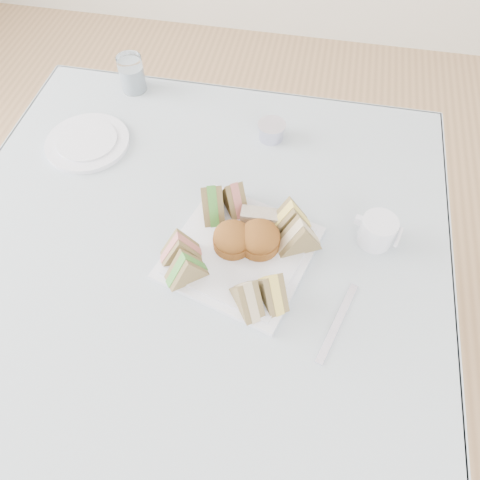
% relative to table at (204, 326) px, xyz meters
% --- Properties ---
extents(floor, '(4.00, 4.00, 0.00)m').
position_rel_table_xyz_m(floor, '(0.00, 0.00, -0.37)').
color(floor, '#9E7751').
rests_on(floor, ground).
extents(table, '(0.90, 0.90, 0.74)m').
position_rel_table_xyz_m(table, '(0.00, 0.00, 0.00)').
color(table, brown).
rests_on(table, floor).
extents(tablecloth, '(1.02, 1.02, 0.01)m').
position_rel_table_xyz_m(tablecloth, '(0.00, 0.00, 0.37)').
color(tablecloth, silver).
rests_on(tablecloth, table).
extents(serving_plate, '(0.32, 0.32, 0.01)m').
position_rel_table_xyz_m(serving_plate, '(0.10, 0.00, 0.38)').
color(serving_plate, white).
rests_on(serving_plate, tablecloth).
extents(sandwich_fl_a, '(0.09, 0.07, 0.07)m').
position_rel_table_xyz_m(sandwich_fl_a, '(-0.01, -0.03, 0.42)').
color(sandwich_fl_a, olive).
rests_on(sandwich_fl_a, serving_plate).
extents(sandwich_fl_b, '(0.09, 0.08, 0.07)m').
position_rel_table_xyz_m(sandwich_fl_b, '(0.01, -0.07, 0.42)').
color(sandwich_fl_b, olive).
rests_on(sandwich_fl_b, serving_plate).
extents(sandwich_fr_a, '(0.08, 0.09, 0.07)m').
position_rel_table_xyz_m(sandwich_fr_a, '(0.17, -0.09, 0.42)').
color(sandwich_fr_a, olive).
rests_on(sandwich_fr_a, serving_plate).
extents(sandwich_fr_b, '(0.08, 0.09, 0.07)m').
position_rel_table_xyz_m(sandwich_fr_b, '(0.13, -0.11, 0.42)').
color(sandwich_fr_b, olive).
rests_on(sandwich_fr_b, serving_plate).
extents(sandwich_bl_a, '(0.07, 0.10, 0.08)m').
position_rel_table_xyz_m(sandwich_bl_a, '(0.02, 0.09, 0.43)').
color(sandwich_bl_a, olive).
rests_on(sandwich_bl_a, serving_plate).
extents(sandwich_bl_b, '(0.08, 0.09, 0.07)m').
position_rel_table_xyz_m(sandwich_bl_b, '(0.06, 0.11, 0.42)').
color(sandwich_bl_b, olive).
rests_on(sandwich_bl_b, serving_plate).
extents(sandwich_br_a, '(0.10, 0.08, 0.08)m').
position_rel_table_xyz_m(sandwich_br_a, '(0.21, 0.04, 0.43)').
color(sandwich_br_a, olive).
rests_on(sandwich_br_a, serving_plate).
extents(sandwich_br_b, '(0.10, 0.07, 0.08)m').
position_rel_table_xyz_m(sandwich_br_b, '(0.18, 0.08, 0.43)').
color(sandwich_br_b, olive).
rests_on(sandwich_br_b, serving_plate).
extents(scone_left, '(0.09, 0.09, 0.05)m').
position_rel_table_xyz_m(scone_left, '(0.08, 0.01, 0.41)').
color(scone_left, brown).
rests_on(scone_left, serving_plate).
extents(scone_right, '(0.09, 0.09, 0.05)m').
position_rel_table_xyz_m(scone_right, '(0.13, 0.02, 0.41)').
color(scone_right, brown).
rests_on(scone_right, serving_plate).
extents(pastry_slice, '(0.08, 0.03, 0.04)m').
position_rel_table_xyz_m(pastry_slice, '(0.12, 0.08, 0.41)').
color(pastry_slice, tan).
rests_on(pastry_slice, serving_plate).
extents(side_plate, '(0.20, 0.20, 0.01)m').
position_rel_table_xyz_m(side_plate, '(-0.31, 0.24, 0.38)').
color(side_plate, white).
rests_on(side_plate, tablecloth).
extents(water_glass, '(0.08, 0.08, 0.09)m').
position_rel_table_xyz_m(water_glass, '(-0.27, 0.45, 0.42)').
color(water_glass, white).
rests_on(water_glass, tablecloth).
extents(tea_strainer, '(0.09, 0.09, 0.04)m').
position_rel_table_xyz_m(tea_strainer, '(0.11, 0.34, 0.39)').
color(tea_strainer, silver).
rests_on(tea_strainer, tablecloth).
extents(knife, '(0.07, 0.17, 0.00)m').
position_rel_table_xyz_m(knife, '(0.30, -0.11, 0.38)').
color(knife, silver).
rests_on(knife, tablecloth).
extents(fork, '(0.05, 0.18, 0.00)m').
position_rel_table_xyz_m(fork, '(0.20, -0.02, 0.38)').
color(fork, silver).
rests_on(fork, tablecloth).
extents(creamer_jug, '(0.09, 0.09, 0.06)m').
position_rel_table_xyz_m(creamer_jug, '(0.36, 0.09, 0.41)').
color(creamer_jug, white).
rests_on(creamer_jug, tablecloth).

